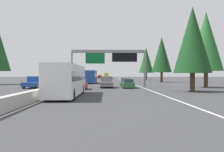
{
  "coord_description": "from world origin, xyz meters",
  "views": [
    {
      "loc": [
        -4.71,
        -5.65,
        2.19
      ],
      "look_at": [
        49.03,
        -6.71,
        1.83
      ],
      "focal_mm": 39.59,
      "sensor_mm": 36.0,
      "label": 1
    }
  ],
  "objects_px": {
    "box_truck_near_center": "(106,75)",
    "sedan_near_right": "(80,85)",
    "sedan_far_center": "(125,82)",
    "oncoming_near": "(34,82)",
    "bus_mid_right": "(91,76)",
    "conifer_right_foreground": "(192,40)",
    "conifer_right_near": "(206,41)",
    "conifer_right_far": "(146,60)",
    "pickup_distant_a": "(107,82)",
    "minivan_mid_left": "(100,77)",
    "bus_mid_center": "(67,79)",
    "sedan_far_right": "(128,84)",
    "conifer_right_mid": "(162,55)",
    "sign_gantry_overhead": "(109,58)"
  },
  "relations": [
    {
      "from": "sedan_near_right",
      "to": "conifer_right_mid",
      "type": "height_order",
      "value": "conifer_right_mid"
    },
    {
      "from": "sign_gantry_overhead",
      "to": "sedan_near_right",
      "type": "relative_size",
      "value": 2.88
    },
    {
      "from": "box_truck_near_center",
      "to": "sedan_near_right",
      "type": "bearing_deg",
      "value": 177.94
    },
    {
      "from": "bus_mid_center",
      "to": "oncoming_near",
      "type": "bearing_deg",
      "value": 27.02
    },
    {
      "from": "conifer_right_near",
      "to": "conifer_right_far",
      "type": "height_order",
      "value": "conifer_right_far"
    },
    {
      "from": "box_truck_near_center",
      "to": "conifer_right_foreground",
      "type": "height_order",
      "value": "conifer_right_foreground"
    },
    {
      "from": "bus_mid_right",
      "to": "sedan_far_center",
      "type": "bearing_deg",
      "value": -150.62
    },
    {
      "from": "bus_mid_center",
      "to": "sedan_far_right",
      "type": "relative_size",
      "value": 2.61
    },
    {
      "from": "bus_mid_center",
      "to": "conifer_right_foreground",
      "type": "xyz_separation_m",
      "value": [
        6.12,
        -14.75,
        4.81
      ]
    },
    {
      "from": "sedan_near_right",
      "to": "conifer_right_mid",
      "type": "xyz_separation_m",
      "value": [
        32.92,
        -19.21,
        7.02
      ]
    },
    {
      "from": "oncoming_near",
      "to": "sign_gantry_overhead",
      "type": "bearing_deg",
      "value": 94.76
    },
    {
      "from": "sedan_far_center",
      "to": "sedan_near_right",
      "type": "height_order",
      "value": "same"
    },
    {
      "from": "box_truck_near_center",
      "to": "conifer_right_near",
      "type": "distance_m",
      "value": 93.85
    },
    {
      "from": "sedan_near_right",
      "to": "conifer_right_foreground",
      "type": "distance_m",
      "value": 16.6
    },
    {
      "from": "sedan_far_center",
      "to": "sedan_near_right",
      "type": "distance_m",
      "value": 13.39
    },
    {
      "from": "sedan_far_center",
      "to": "conifer_right_foreground",
      "type": "relative_size",
      "value": 0.41
    },
    {
      "from": "pickup_distant_a",
      "to": "bus_mid_right",
      "type": "distance_m",
      "value": 19.9
    },
    {
      "from": "box_truck_near_center",
      "to": "conifer_right_near",
      "type": "height_order",
      "value": "conifer_right_near"
    },
    {
      "from": "oncoming_near",
      "to": "conifer_right_foreground",
      "type": "height_order",
      "value": "conifer_right_foreground"
    },
    {
      "from": "sedan_far_center",
      "to": "box_truck_near_center",
      "type": "bearing_deg",
      "value": 2.59
    },
    {
      "from": "oncoming_near",
      "to": "conifer_right_far",
      "type": "height_order",
      "value": "conifer_right_far"
    },
    {
      "from": "sign_gantry_overhead",
      "to": "sedan_far_right",
      "type": "distance_m",
      "value": 5.66
    },
    {
      "from": "conifer_right_mid",
      "to": "pickup_distant_a",
      "type": "bearing_deg",
      "value": 151.22
    },
    {
      "from": "bus_mid_right",
      "to": "conifer_right_mid",
      "type": "distance_m",
      "value": 21.92
    },
    {
      "from": "sedan_far_center",
      "to": "bus_mid_right",
      "type": "relative_size",
      "value": 0.38
    },
    {
      "from": "bus_mid_center",
      "to": "conifer_right_mid",
      "type": "relative_size",
      "value": 0.91
    },
    {
      "from": "sedan_far_center",
      "to": "oncoming_near",
      "type": "xyz_separation_m",
      "value": [
        -6.74,
        15.46,
        0.23
      ]
    },
    {
      "from": "conifer_right_mid",
      "to": "sign_gantry_overhead",
      "type": "bearing_deg",
      "value": 151.5
    },
    {
      "from": "conifer_right_near",
      "to": "conifer_right_far",
      "type": "bearing_deg",
      "value": 1.02
    },
    {
      "from": "sign_gantry_overhead",
      "to": "oncoming_near",
      "type": "bearing_deg",
      "value": 94.76
    },
    {
      "from": "sedan_far_center",
      "to": "box_truck_near_center",
      "type": "distance_m",
      "value": 85.86
    },
    {
      "from": "conifer_right_foreground",
      "to": "sedan_far_right",
      "type": "bearing_deg",
      "value": 41.33
    },
    {
      "from": "pickup_distant_a",
      "to": "minivan_mid_left",
      "type": "distance_m",
      "value": 93.82
    },
    {
      "from": "box_truck_near_center",
      "to": "sedan_far_right",
      "type": "relative_size",
      "value": 1.93
    },
    {
      "from": "box_truck_near_center",
      "to": "sedan_far_right",
      "type": "bearing_deg",
      "value": -177.71
    },
    {
      "from": "oncoming_near",
      "to": "pickup_distant_a",
      "type": "bearing_deg",
      "value": 92.47
    },
    {
      "from": "conifer_right_near",
      "to": "sedan_far_right",
      "type": "bearing_deg",
      "value": 96.57
    },
    {
      "from": "conifer_right_foreground",
      "to": "conifer_right_near",
      "type": "relative_size",
      "value": 0.85
    },
    {
      "from": "pickup_distant_a",
      "to": "sedan_near_right",
      "type": "distance_m",
      "value": 6.27
    },
    {
      "from": "sign_gantry_overhead",
      "to": "bus_mid_center",
      "type": "relative_size",
      "value": 1.1
    },
    {
      "from": "pickup_distant_a",
      "to": "bus_mid_right",
      "type": "bearing_deg",
      "value": 11.43
    },
    {
      "from": "sign_gantry_overhead",
      "to": "oncoming_near",
      "type": "distance_m",
      "value": 13.09
    },
    {
      "from": "minivan_mid_left",
      "to": "box_truck_near_center",
      "type": "bearing_deg",
      "value": -115.61
    },
    {
      "from": "sedan_far_center",
      "to": "conifer_right_foreground",
      "type": "bearing_deg",
      "value": -155.91
    },
    {
      "from": "bus_mid_right",
      "to": "conifer_right_foreground",
      "type": "distance_m",
      "value": 33.4
    },
    {
      "from": "sedan_near_right",
      "to": "oncoming_near",
      "type": "distance_m",
      "value": 9.22
    },
    {
      "from": "sign_gantry_overhead",
      "to": "bus_mid_right",
      "type": "relative_size",
      "value": 1.1
    },
    {
      "from": "sedan_far_right",
      "to": "conifer_right_near",
      "type": "relative_size",
      "value": 0.35
    },
    {
      "from": "minivan_mid_left",
      "to": "bus_mid_right",
      "type": "distance_m",
      "value": 74.25
    },
    {
      "from": "minivan_mid_left",
      "to": "pickup_distant_a",
      "type": "bearing_deg",
      "value": -177.56
    }
  ]
}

